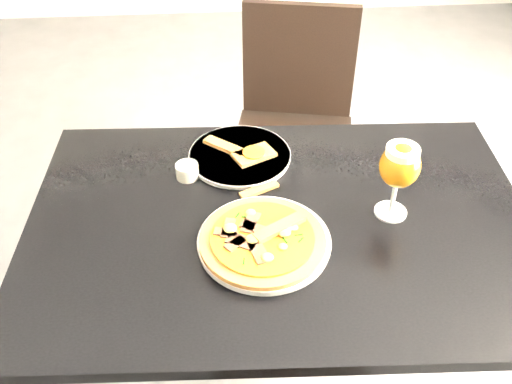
{
  "coord_description": "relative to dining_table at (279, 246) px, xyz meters",
  "views": [
    {
      "loc": [
        0.18,
        -1.0,
        1.67
      ],
      "look_at": [
        0.26,
        -0.01,
        0.83
      ],
      "focal_mm": 40.0,
      "sensor_mm": 36.0,
      "label": 1
    }
  ],
  "objects": [
    {
      "name": "dining_table",
      "position": [
        0.0,
        0.0,
        0.0
      ],
      "size": [
        1.23,
        0.85,
        0.75
      ],
      "rotation": [
        0.0,
        0.0,
        -0.04
      ],
      "color": "black",
      "rests_on": "ground"
    },
    {
      "name": "plate_main",
      "position": [
        -0.04,
        -0.08,
        0.1
      ],
      "size": [
        0.34,
        0.34,
        0.02
      ],
      "primitive_type": "cylinder",
      "rotation": [
        0.0,
        0.0,
        0.14
      ],
      "color": "silver",
      "rests_on": "dining_table"
    },
    {
      "name": "pizza",
      "position": [
        -0.05,
        -0.09,
        0.12
      ],
      "size": [
        0.28,
        0.28,
        0.03
      ],
      "rotation": [
        0.0,
        0.0,
        0.23
      ],
      "color": "brown",
      "rests_on": "plate_main"
    },
    {
      "name": "plate_second",
      "position": [
        -0.08,
        0.25,
        0.1
      ],
      "size": [
        0.3,
        0.3,
        0.01
      ],
      "primitive_type": "cylinder",
      "rotation": [
        0.0,
        0.0,
        0.12
      ],
      "color": "silver",
      "rests_on": "dining_table"
    },
    {
      "name": "chair_far",
      "position": [
        0.14,
        0.75,
        -0.15
      ],
      "size": [
        0.5,
        0.5,
        0.92
      ],
      "rotation": [
        0.0,
        0.0,
        -0.2
      ],
      "color": "black",
      "rests_on": "ground"
    },
    {
      "name": "crust_scraps",
      "position": [
        -0.07,
        0.25,
        0.11
      ],
      "size": [
        0.2,
        0.15,
        0.01
      ],
      "rotation": [
        0.0,
        0.0,
        -0.24
      ],
      "color": "brown",
      "rests_on": "plate_second"
    },
    {
      "name": "sauce_cup",
      "position": [
        -0.22,
        0.18,
        0.11
      ],
      "size": [
        0.06,
        0.06,
        0.04
      ],
      "color": "beige",
      "rests_on": "dining_table"
    },
    {
      "name": "beer_glass",
      "position": [
        0.27,
        0.0,
        0.23
      ],
      "size": [
        0.09,
        0.09,
        0.2
      ],
      "color": "silver",
      "rests_on": "dining_table"
    },
    {
      "name": "loose_crust",
      "position": [
        -0.04,
        0.11,
        0.09
      ],
      "size": [
        0.1,
        0.07,
        0.01
      ],
      "primitive_type": "cube",
      "rotation": [
        0.0,
        0.0,
        0.45
      ],
      "color": "brown",
      "rests_on": "dining_table"
    }
  ]
}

